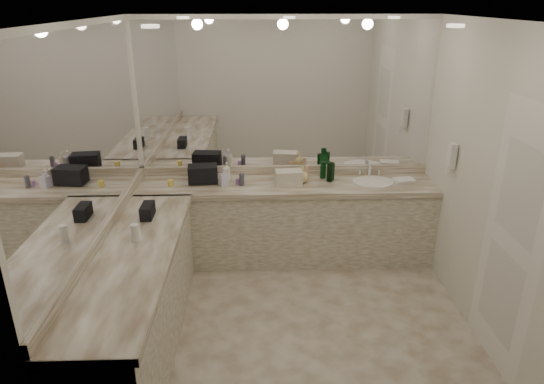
{
  "coord_description": "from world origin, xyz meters",
  "views": [
    {
      "loc": [
        -0.3,
        -3.66,
        2.74
      ],
      "look_at": [
        -0.17,
        0.4,
        1.12
      ],
      "focal_mm": 32.0,
      "sensor_mm": 36.0,
      "label": 1
    }
  ],
  "objects_px": {
    "soap_bottle_a": "(227,172)",
    "soap_bottle_b": "(224,177)",
    "sink": "(373,182)",
    "black_toiletry_bag": "(203,175)",
    "wall_phone": "(452,156)",
    "soap_bottle_c": "(303,174)",
    "cream_cosmetic_case": "(289,177)",
    "hand_towel": "(404,181)"
  },
  "relations": [
    {
      "from": "soap_bottle_a",
      "to": "soap_bottle_b",
      "type": "distance_m",
      "value": 0.12
    },
    {
      "from": "sink",
      "to": "black_toiletry_bag",
      "type": "xyz_separation_m",
      "value": [
        -1.84,
        0.05,
        0.09
      ]
    },
    {
      "from": "wall_phone",
      "to": "soap_bottle_b",
      "type": "relative_size",
      "value": 1.25
    },
    {
      "from": "sink",
      "to": "soap_bottle_c",
      "type": "relative_size",
      "value": 2.48
    },
    {
      "from": "sink",
      "to": "soap_bottle_c",
      "type": "distance_m",
      "value": 0.77
    },
    {
      "from": "wall_phone",
      "to": "black_toiletry_bag",
      "type": "xyz_separation_m",
      "value": [
        -2.44,
        0.55,
        -0.36
      ]
    },
    {
      "from": "cream_cosmetic_case",
      "to": "soap_bottle_a",
      "type": "xyz_separation_m",
      "value": [
        -0.66,
        0.11,
        0.03
      ]
    },
    {
      "from": "soap_bottle_b",
      "to": "wall_phone",
      "type": "bearing_deg",
      "value": -11.52
    },
    {
      "from": "cream_cosmetic_case",
      "to": "soap_bottle_b",
      "type": "height_order",
      "value": "soap_bottle_b"
    },
    {
      "from": "sink",
      "to": "wall_phone",
      "type": "distance_m",
      "value": 0.91
    },
    {
      "from": "black_toiletry_bag",
      "to": "soap_bottle_b",
      "type": "bearing_deg",
      "value": -22.62
    },
    {
      "from": "hand_towel",
      "to": "soap_bottle_c",
      "type": "bearing_deg",
      "value": 178.27
    },
    {
      "from": "black_toiletry_bag",
      "to": "hand_towel",
      "type": "bearing_deg",
      "value": -1.61
    },
    {
      "from": "soap_bottle_c",
      "to": "black_toiletry_bag",
      "type": "bearing_deg",
      "value": 178.51
    },
    {
      "from": "black_toiletry_bag",
      "to": "cream_cosmetic_case",
      "type": "relative_size",
      "value": 1.11
    },
    {
      "from": "soap_bottle_b",
      "to": "soap_bottle_c",
      "type": "distance_m",
      "value": 0.84
    },
    {
      "from": "soap_bottle_b",
      "to": "soap_bottle_c",
      "type": "relative_size",
      "value": 1.08
    },
    {
      "from": "wall_phone",
      "to": "soap_bottle_a",
      "type": "relative_size",
      "value": 1.12
    },
    {
      "from": "sink",
      "to": "soap_bottle_a",
      "type": "distance_m",
      "value": 1.59
    },
    {
      "from": "sink",
      "to": "black_toiletry_bag",
      "type": "relative_size",
      "value": 1.41
    },
    {
      "from": "cream_cosmetic_case",
      "to": "soap_bottle_a",
      "type": "distance_m",
      "value": 0.67
    },
    {
      "from": "sink",
      "to": "cream_cosmetic_case",
      "type": "height_order",
      "value": "cream_cosmetic_case"
    },
    {
      "from": "cream_cosmetic_case",
      "to": "soap_bottle_b",
      "type": "relative_size",
      "value": 1.47
    },
    {
      "from": "soap_bottle_a",
      "to": "soap_bottle_b",
      "type": "height_order",
      "value": "soap_bottle_a"
    },
    {
      "from": "soap_bottle_b",
      "to": "soap_bottle_c",
      "type": "height_order",
      "value": "soap_bottle_b"
    },
    {
      "from": "soap_bottle_a",
      "to": "hand_towel",
      "type": "bearing_deg",
      "value": -2.51
    },
    {
      "from": "hand_towel",
      "to": "soap_bottle_c",
      "type": "relative_size",
      "value": 1.23
    },
    {
      "from": "wall_phone",
      "to": "cream_cosmetic_case",
      "type": "bearing_deg",
      "value": 163.36
    },
    {
      "from": "sink",
      "to": "wall_phone",
      "type": "bearing_deg",
      "value": -39.57
    },
    {
      "from": "wall_phone",
      "to": "soap_bottle_c",
      "type": "distance_m",
      "value": 1.51
    },
    {
      "from": "sink",
      "to": "cream_cosmetic_case",
      "type": "bearing_deg",
      "value": -177.27
    },
    {
      "from": "black_toiletry_bag",
      "to": "soap_bottle_c",
      "type": "relative_size",
      "value": 1.76
    },
    {
      "from": "hand_towel",
      "to": "soap_bottle_b",
      "type": "height_order",
      "value": "soap_bottle_b"
    },
    {
      "from": "soap_bottle_a",
      "to": "sink",
      "type": "bearing_deg",
      "value": -2.53
    },
    {
      "from": "wall_phone",
      "to": "black_toiletry_bag",
      "type": "distance_m",
      "value": 2.53
    },
    {
      "from": "soap_bottle_a",
      "to": "soap_bottle_c",
      "type": "distance_m",
      "value": 0.82
    },
    {
      "from": "cream_cosmetic_case",
      "to": "soap_bottle_a",
      "type": "relative_size",
      "value": 1.31
    },
    {
      "from": "cream_cosmetic_case",
      "to": "soap_bottle_b",
      "type": "xyz_separation_m",
      "value": [
        -0.69,
        -0.01,
        0.01
      ]
    },
    {
      "from": "wall_phone",
      "to": "soap_bottle_a",
      "type": "distance_m",
      "value": 2.29
    },
    {
      "from": "sink",
      "to": "soap_bottle_b",
      "type": "relative_size",
      "value": 2.3
    },
    {
      "from": "black_toiletry_bag",
      "to": "soap_bottle_c",
      "type": "distance_m",
      "value": 1.07
    },
    {
      "from": "black_toiletry_bag",
      "to": "soap_bottle_a",
      "type": "relative_size",
      "value": 1.45
    }
  ]
}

